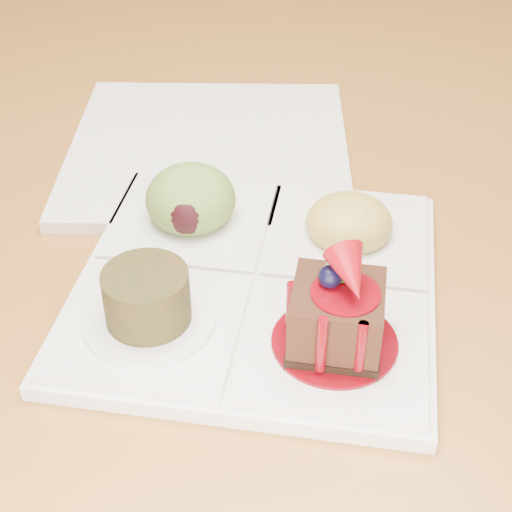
{
  "coord_description": "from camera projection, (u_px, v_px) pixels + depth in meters",
  "views": [
    {
      "loc": [
        -0.01,
        -0.96,
        1.14
      ],
      "look_at": [
        -0.03,
        -0.5,
        0.79
      ],
      "focal_mm": 55.0,
      "sensor_mm": 36.0,
      "label": 1
    }
  ],
  "objects": [
    {
      "name": "dining_table",
      "position": [
        304.0,
        84.0,
        1.03
      ],
      "size": [
        1.0,
        1.8,
        0.75
      ],
      "color": "#A06529",
      "rests_on": "ground"
    },
    {
      "name": "second_plate",
      "position": [
        209.0,
        150.0,
        0.76
      ],
      "size": [
        0.28,
        0.28,
        0.01
      ],
      "primitive_type": "cube",
      "rotation": [
        0.0,
        0.0,
        0.04
      ],
      "color": "silver",
      "rests_on": "dining_table"
    },
    {
      "name": "ground",
      "position": [
        290.0,
        424.0,
        1.45
      ],
      "size": [
        6.0,
        6.0,
        0.0
      ],
      "primitive_type": "plane",
      "color": "brown"
    },
    {
      "name": "sampler_plate",
      "position": [
        255.0,
        267.0,
        0.59
      ],
      "size": [
        0.29,
        0.29,
        0.1
      ],
      "rotation": [
        0.0,
        0.0,
        -0.11
      ],
      "color": "silver",
      "rests_on": "dining_table"
    }
  ]
}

